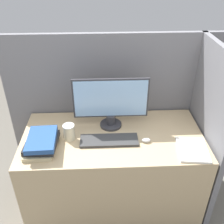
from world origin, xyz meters
TOP-DOWN VIEW (x-y plane):
  - cubicle_panel_rear at (0.00, 0.77)m, footprint 1.85×0.04m
  - cubicle_panel_right at (0.76, 0.39)m, footprint 0.04×0.79m
  - desk at (0.00, 0.36)m, footprint 1.45×0.73m
  - monitor at (-0.01, 0.51)m, footprint 0.61×0.18m
  - keyboard at (-0.03, 0.29)m, footprint 0.45×0.15m
  - mouse at (0.25, 0.27)m, footprint 0.07×0.04m
  - coffee_cup at (-0.34, 0.34)m, footprint 0.09×0.09m
  - book_stack at (-0.54, 0.23)m, footprint 0.24×0.31m
  - paper_pile at (0.58, 0.15)m, footprint 0.25×0.30m

SIDE VIEW (x-z plane):
  - desk at x=0.00m, z-range 0.00..0.77m
  - cubicle_panel_rear at x=0.00m, z-range 0.00..1.49m
  - cubicle_panel_right at x=0.76m, z-range 0.00..1.49m
  - paper_pile at x=0.58m, z-range 0.77..0.79m
  - keyboard at x=-0.03m, z-range 0.77..0.79m
  - mouse at x=0.25m, z-range 0.77..0.81m
  - book_stack at x=-0.54m, z-range 0.77..0.88m
  - coffee_cup at x=-0.34m, z-range 0.77..0.91m
  - monitor at x=-0.01m, z-range 0.78..1.21m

